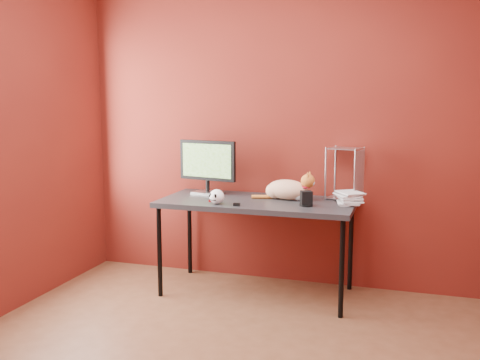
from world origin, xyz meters
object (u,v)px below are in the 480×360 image
(book_stack, at_px, (341,134))
(monitor, at_px, (207,164))
(speaker, at_px, (306,199))
(desk, at_px, (257,207))
(cat, at_px, (288,189))
(skull_mug, at_px, (217,197))

(book_stack, bearing_deg, monitor, 174.04)
(speaker, relative_size, book_stack, 0.11)
(desk, relative_size, speaker, 13.34)
(monitor, bearing_deg, speaker, -6.89)
(cat, xyz_separation_m, skull_mug, (-0.47, -0.34, -0.02))
(cat, relative_size, speaker, 4.46)
(cat, distance_m, speaker, 0.29)
(cat, height_order, book_stack, book_stack)
(desk, distance_m, speaker, 0.44)
(desk, xyz_separation_m, speaker, (0.41, -0.12, 0.10))
(cat, distance_m, book_stack, 0.61)
(skull_mug, relative_size, speaker, 1.07)
(monitor, height_order, skull_mug, monitor)
(monitor, height_order, book_stack, book_stack)
(book_stack, bearing_deg, desk, -176.35)
(speaker, bearing_deg, monitor, 138.82)
(desk, xyz_separation_m, book_stack, (0.63, 0.04, 0.58))
(cat, bearing_deg, speaker, -40.49)
(speaker, xyz_separation_m, book_stack, (0.22, 0.16, 0.47))
(monitor, bearing_deg, book_stack, 4.26)
(skull_mug, distance_m, book_stack, 1.03)
(speaker, bearing_deg, cat, 107.09)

